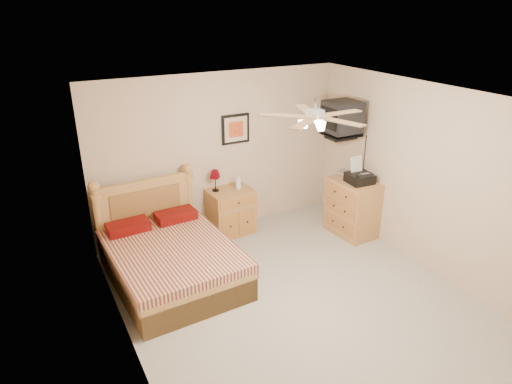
% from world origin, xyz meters
% --- Properties ---
extents(floor, '(4.50, 4.50, 0.00)m').
position_xyz_m(floor, '(0.00, 0.00, 0.00)').
color(floor, '#A09B90').
rests_on(floor, ground).
extents(ceiling, '(4.00, 4.50, 0.04)m').
position_xyz_m(ceiling, '(0.00, 0.00, 2.50)').
color(ceiling, white).
rests_on(ceiling, ground).
extents(wall_back, '(4.00, 0.04, 2.50)m').
position_xyz_m(wall_back, '(0.00, 2.25, 1.25)').
color(wall_back, '#CDB297').
rests_on(wall_back, ground).
extents(wall_front, '(4.00, 0.04, 2.50)m').
position_xyz_m(wall_front, '(0.00, -2.25, 1.25)').
color(wall_front, '#CDB297').
rests_on(wall_front, ground).
extents(wall_left, '(0.04, 4.50, 2.50)m').
position_xyz_m(wall_left, '(-2.00, 0.00, 1.25)').
color(wall_left, '#CDB297').
rests_on(wall_left, ground).
extents(wall_right, '(0.04, 4.50, 2.50)m').
position_xyz_m(wall_right, '(2.00, 0.00, 1.25)').
color(wall_right, '#CDB297').
rests_on(wall_right, ground).
extents(bed, '(1.55, 1.98, 1.24)m').
position_xyz_m(bed, '(-1.21, 1.12, 0.62)').
color(bed, '#BA894A').
rests_on(bed, ground).
extents(nightstand, '(0.70, 0.54, 0.73)m').
position_xyz_m(nightstand, '(0.05, 2.00, 0.37)').
color(nightstand, '#A57237').
rests_on(nightstand, ground).
extents(table_lamp, '(0.19, 0.19, 0.34)m').
position_xyz_m(table_lamp, '(-0.16, 2.09, 0.90)').
color(table_lamp, '#59010B').
rests_on(table_lamp, nightstand).
extents(lotion_bottle, '(0.11, 0.11, 0.24)m').
position_xyz_m(lotion_bottle, '(0.18, 1.98, 0.85)').
color(lotion_bottle, white).
rests_on(lotion_bottle, nightstand).
extents(framed_picture, '(0.46, 0.04, 0.46)m').
position_xyz_m(framed_picture, '(0.27, 2.23, 1.62)').
color(framed_picture, black).
rests_on(framed_picture, wall_back).
extents(dresser, '(0.57, 0.78, 0.89)m').
position_xyz_m(dresser, '(1.73, 1.08, 0.45)').
color(dresser, '#9F6D44').
rests_on(dresser, ground).
extents(fax_machine, '(0.39, 0.41, 0.38)m').
position_xyz_m(fax_machine, '(1.74, 0.99, 1.08)').
color(fax_machine, black).
rests_on(fax_machine, dresser).
extents(magazine_lower, '(0.26, 0.31, 0.03)m').
position_xyz_m(magazine_lower, '(1.68, 1.37, 0.90)').
color(magazine_lower, '#C0B19B').
rests_on(magazine_lower, dresser).
extents(magazine_upper, '(0.21, 0.27, 0.02)m').
position_xyz_m(magazine_upper, '(1.71, 1.39, 0.93)').
color(magazine_upper, gray).
rests_on(magazine_upper, magazine_lower).
extents(wall_tv, '(0.56, 0.46, 0.58)m').
position_xyz_m(wall_tv, '(1.75, 1.34, 1.81)').
color(wall_tv, black).
rests_on(wall_tv, wall_right).
extents(ceiling_fan, '(1.14, 1.14, 0.28)m').
position_xyz_m(ceiling_fan, '(0.00, -0.20, 2.36)').
color(ceiling_fan, white).
rests_on(ceiling_fan, ceiling).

